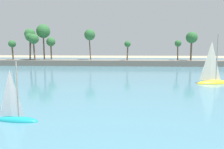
# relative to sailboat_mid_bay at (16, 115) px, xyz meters

# --- Properties ---
(sea) EXTENTS (220.00, 100.29, 0.06)m
(sea) POSITION_rel_sailboat_mid_bay_xyz_m (8.91, 43.47, -0.56)
(sea) COLOR teal
(sea) RESTS_ON ground
(palm_headland) EXTENTS (96.80, 6.72, 13.23)m
(palm_headland) POSITION_rel_sailboat_mid_bay_xyz_m (4.97, 53.66, 2.35)
(palm_headland) COLOR slate
(palm_headland) RESTS_ON ground
(sailboat_mid_bay) EXTENTS (4.15, 1.65, 5.86)m
(sailboat_mid_bay) POSITION_rel_sailboat_mid_bay_xyz_m (0.00, 0.00, 0.00)
(sailboat_mid_bay) COLOR teal
(sailboat_mid_bay) RESTS_ON sea
(sailboat_toward_headland) EXTENTS (6.60, 3.08, 9.22)m
(sailboat_toward_headland) POSITION_rel_sailboat_mid_bay_xyz_m (25.61, 21.07, 0.30)
(sailboat_toward_headland) COLOR yellow
(sailboat_toward_headland) RESTS_ON sea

